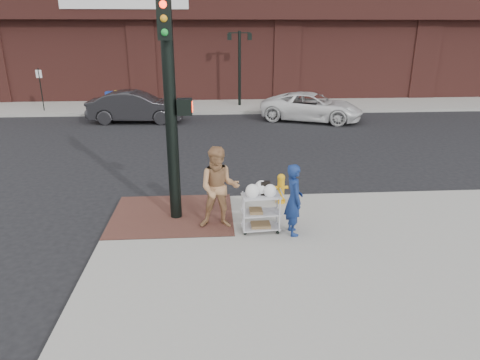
{
  "coord_description": "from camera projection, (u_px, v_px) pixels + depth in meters",
  "views": [
    {
      "loc": [
        0.35,
        -8.35,
        4.27
      ],
      "look_at": [
        0.94,
        0.14,
        1.25
      ],
      "focal_mm": 32.0,
      "sensor_mm": 36.0,
      "label": 1
    }
  ],
  "objects": [
    {
      "name": "ground",
      "position": [
        197.0,
        237.0,
        9.25
      ],
      "size": [
        220.0,
        220.0,
        0.0
      ],
      "primitive_type": "plane",
      "color": "black",
      "rests_on": "ground"
    },
    {
      "name": "sidewalk_far",
      "position": [
        339.0,
        76.0,
        40.12
      ],
      "size": [
        65.0,
        36.0,
        0.15
      ],
      "primitive_type": "cube",
      "color": "gray",
      "rests_on": "ground"
    },
    {
      "name": "brick_curb_ramp",
      "position": [
        172.0,
        215.0,
        10.01
      ],
      "size": [
        2.8,
        2.4,
        0.01
      ],
      "primitive_type": "cube",
      "color": "#4C2823",
      "rests_on": "sidewalk_near"
    },
    {
      "name": "lamp_post",
      "position": [
        240.0,
        60.0,
        23.55
      ],
      "size": [
        1.32,
        0.22,
        4.0
      ],
      "color": "black",
      "rests_on": "sidewalk_far"
    },
    {
      "name": "parking_sign",
      "position": [
        41.0,
        90.0,
        22.39
      ],
      "size": [
        0.05,
        0.05,
        2.2
      ],
      "primitive_type": "cylinder",
      "color": "black",
      "rests_on": "sidewalk_far"
    },
    {
      "name": "traffic_signal_pole",
      "position": [
        171.0,
        101.0,
        9.0
      ],
      "size": [
        0.61,
        0.51,
        5.0
      ],
      "color": "black",
      "rests_on": "sidewalk_near"
    },
    {
      "name": "woman_blue",
      "position": [
        294.0,
        200.0,
        8.87
      ],
      "size": [
        0.42,
        0.59,
        1.54
      ],
      "primitive_type": "imported",
      "rotation": [
        0.0,
        0.0,
        1.66
      ],
      "color": "navy",
      "rests_on": "sidewalk_near"
    },
    {
      "name": "pedestrian_tan",
      "position": [
        219.0,
        188.0,
        9.12
      ],
      "size": [
        0.92,
        0.74,
        1.81
      ],
      "primitive_type": "imported",
      "rotation": [
        0.0,
        0.0,
        -0.06
      ],
      "color": "#A7784E",
      "rests_on": "sidewalk_near"
    },
    {
      "name": "sedan_dark",
      "position": [
        136.0,
        107.0,
        20.43
      ],
      "size": [
        4.55,
        1.8,
        1.47
      ],
      "primitive_type": "imported",
      "rotation": [
        0.0,
        0.0,
        1.52
      ],
      "color": "black",
      "rests_on": "ground"
    },
    {
      "name": "minivan_white",
      "position": [
        312.0,
        107.0,
        20.78
      ],
      "size": [
        5.33,
        3.88,
        1.35
      ],
      "primitive_type": "imported",
      "rotation": [
        0.0,
        0.0,
        1.19
      ],
      "color": "white",
      "rests_on": "ground"
    },
    {
      "name": "utility_cart",
      "position": [
        261.0,
        209.0,
        9.05
      ],
      "size": [
        0.84,
        0.51,
        1.11
      ],
      "color": "#B2B2B8",
      "rests_on": "sidewalk_near"
    },
    {
      "name": "fire_hydrant",
      "position": [
        281.0,
        188.0,
        10.61
      ],
      "size": [
        0.35,
        0.25,
        0.75
      ],
      "color": "orange",
      "rests_on": "sidewalk_near"
    },
    {
      "name": "newsbox_yellow",
      "position": [
        119.0,
        100.0,
        23.08
      ],
      "size": [
        0.48,
        0.46,
        0.97
      ],
      "primitive_type": "cube",
      "rotation": [
        0.0,
        0.0,
        0.25
      ],
      "color": "yellow",
      "rests_on": "sidewalk_far"
    },
    {
      "name": "newsbox_blue",
      "position": [
        110.0,
        101.0,
        22.66
      ],
      "size": [
        0.42,
        0.38,
        0.99
      ],
      "primitive_type": "cube",
      "rotation": [
        0.0,
        0.0,
        -0.01
      ],
      "color": "#183AA1",
      "rests_on": "sidewalk_far"
    }
  ]
}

